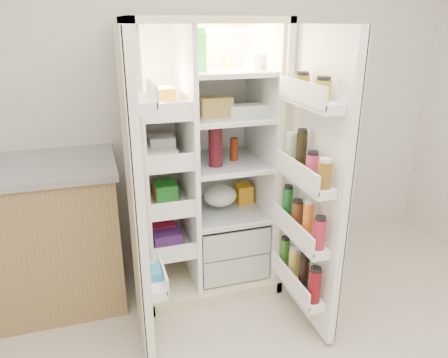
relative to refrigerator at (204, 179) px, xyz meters
name	(u,v)px	position (x,y,z in m)	size (l,w,h in m)	color
wall_back	(200,84)	(0.07, 0.35, 0.60)	(4.00, 0.02, 2.70)	silver
refrigerator	(204,179)	(0.00, 0.00, 0.00)	(0.92, 0.70, 1.80)	beige
freezer_door	(137,203)	(-0.51, -0.60, 0.15)	(0.15, 0.40, 1.72)	white
fridge_door	(314,191)	(0.46, -0.70, 0.13)	(0.17, 0.58, 1.72)	white
kitchen_counter	(14,239)	(-1.24, 0.00, -0.26)	(1.32, 0.71, 0.96)	olive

